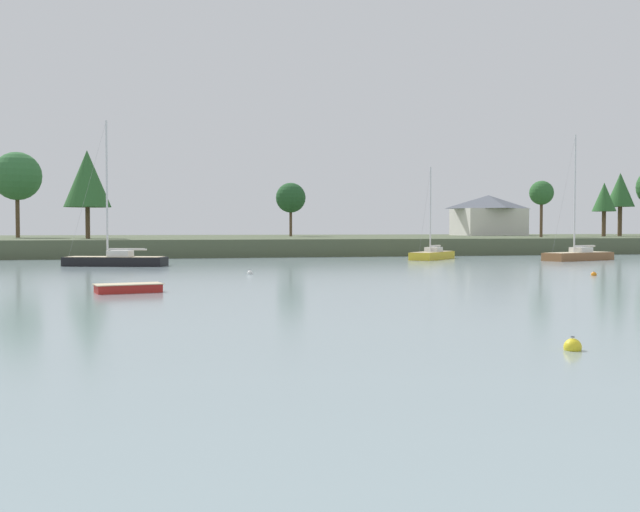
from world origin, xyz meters
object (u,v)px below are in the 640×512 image
Objects in this scene: mooring_buoy_orange at (594,275)px; mooring_buoy_yellow at (573,347)px; sailboat_wood at (578,258)px; sailboat_black at (116,263)px; mooring_buoy_white at (250,273)px; sailboat_yellow at (432,257)px; dinghy_red at (128,289)px.

mooring_buoy_orange is 0.81× the size of mooring_buoy_yellow.
sailboat_wood reaches higher than sailboat_black.
sailboat_black reaches higher than mooring_buoy_orange.
sailboat_wood is at bearing 1.22° from sailboat_black.
mooring_buoy_orange is at bearing -119.82° from sailboat_wood.
sailboat_black reaches higher than mooring_buoy_white.
sailboat_wood reaches higher than sailboat_yellow.
sailboat_wood is 27.19m from mooring_buoy_orange.
sailboat_wood reaches higher than dinghy_red.
sailboat_yellow is 29.75m from mooring_buoy_orange.
sailboat_black is at bearing -168.11° from sailboat_yellow.
mooring_buoy_orange is 36.61m from mooring_buoy_yellow.
sailboat_wood reaches higher than mooring_buoy_white.
dinghy_red is (-46.93, -30.80, -0.11)m from sailboat_wood.
dinghy_red is at bearing -131.30° from sailboat_yellow.
sailboat_black is 29.81m from dinghy_red.
dinghy_red is (1.67, -29.77, -0.11)m from sailboat_black.
mooring_buoy_yellow is at bearing -60.83° from dinghy_red.
sailboat_yellow is 15.73m from sailboat_wood.
mooring_buoy_orange is at bearing -17.03° from mooring_buoy_white.
sailboat_wood is at bearing 57.74° from mooring_buoy_yellow.
dinghy_red is at bearing -86.80° from sailboat_black.
dinghy_red is 26.48m from mooring_buoy_yellow.
mooring_buoy_orange is (35.08, -22.56, -0.21)m from sailboat_black.
sailboat_black is at bearing 147.26° from mooring_buoy_orange.
dinghy_red reaches higher than mooring_buoy_yellow.
sailboat_yellow is at bearing 43.12° from mooring_buoy_white.
mooring_buoy_white is at bearing -55.20° from sailboat_black.
sailboat_wood is 30.74× the size of mooring_buoy_orange.
sailboat_wood is (14.48, -6.15, 0.04)m from sailboat_yellow.
dinghy_red is 8.32× the size of mooring_buoy_white.
sailboat_wood is at bearing -23.01° from sailboat_yellow.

